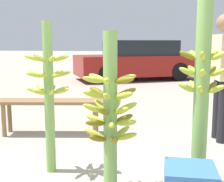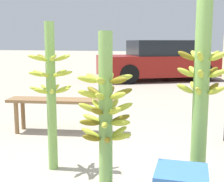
% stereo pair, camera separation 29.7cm
% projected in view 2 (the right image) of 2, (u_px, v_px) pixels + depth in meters
% --- Properties ---
extents(banana_stalk_left, '(0.44, 0.44, 1.49)m').
position_uv_depth(banana_stalk_left, '(51.00, 91.00, 3.09)').
color(banana_stalk_left, '#7AA851').
rests_on(banana_stalk_left, ground_plane).
extents(banana_stalk_center, '(0.48, 0.48, 1.38)m').
position_uv_depth(banana_stalk_center, '(106.00, 111.00, 2.61)').
color(banana_stalk_center, '#7AA851').
rests_on(banana_stalk_center, ground_plane).
extents(banana_stalk_right, '(0.43, 0.42, 1.70)m').
position_uv_depth(banana_stalk_right, '(201.00, 91.00, 2.66)').
color(banana_stalk_right, '#7AA851').
rests_on(banana_stalk_right, ground_plane).
extents(market_bench, '(1.56, 0.54, 0.49)m').
position_uv_depth(market_bench, '(62.00, 105.00, 4.42)').
color(market_bench, olive).
rests_on(market_bench, ground_plane).
extents(parked_car, '(4.39, 3.36, 1.34)m').
position_uv_depth(parked_car, '(160.00, 61.00, 10.58)').
color(parked_car, maroon).
rests_on(parked_car, ground_plane).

